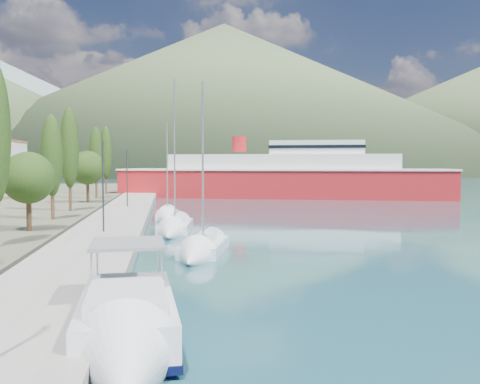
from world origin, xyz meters
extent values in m
plane|color=#1D4A54|center=(0.00, 120.00, 0.00)|extent=(1400.00, 1400.00, 0.00)
cube|color=gray|center=(-9.00, 26.00, 0.40)|extent=(5.00, 88.00, 0.80)
cone|color=slate|center=(80.00, 680.00, 90.00)|extent=(760.00, 760.00, 180.00)
cone|color=#465836|center=(40.00, 400.00, 57.50)|extent=(480.00, 480.00, 115.00)
cylinder|color=#47301E|center=(-14.25, 17.80, 1.82)|extent=(0.36, 0.36, 2.25)
sphere|color=#223B12|center=(-14.25, 17.80, 4.39)|extent=(3.60, 3.60, 3.60)
cylinder|color=#47301E|center=(-14.25, 25.49, 1.66)|extent=(0.30, 0.30, 1.93)
ellipsoid|color=#223B12|center=(-14.25, 25.49, 6.05)|extent=(1.80, 1.80, 6.84)
cylinder|color=#47301E|center=(-14.25, 33.72, 1.82)|extent=(0.30, 0.30, 2.24)
ellipsoid|color=#223B12|center=(-14.25, 33.72, 6.92)|extent=(1.80, 1.80, 7.95)
cylinder|color=#47301E|center=(-14.25, 45.42, 1.98)|extent=(0.36, 0.36, 2.55)
sphere|color=#223B12|center=(-14.25, 45.42, 4.88)|extent=(4.08, 4.08, 4.08)
cylinder|color=#47301E|center=(-14.25, 53.29, 1.77)|extent=(0.30, 0.30, 2.13)
ellipsoid|color=#223B12|center=(-14.25, 53.29, 6.62)|extent=(1.80, 1.80, 7.56)
cylinder|color=#47301E|center=(-14.25, 64.95, 1.86)|extent=(0.30, 0.30, 2.33)
ellipsoid|color=#223B12|center=(-14.25, 64.95, 7.16)|extent=(1.80, 1.80, 8.25)
cylinder|color=#2D2D33|center=(-9.00, 15.93, 3.80)|extent=(0.12, 0.12, 6.00)
cube|color=#2D2D33|center=(-9.00, 16.18, 6.80)|extent=(0.15, 0.50, 0.12)
cylinder|color=#2D2D33|center=(-9.00, 37.50, 3.80)|extent=(0.12, 0.12, 6.00)
cube|color=#2D2D33|center=(-9.00, 37.75, 6.80)|extent=(0.15, 0.50, 0.12)
cube|color=black|center=(-5.95, -4.35, -0.05)|extent=(2.82, 6.66, 0.73)
cube|color=silver|center=(-5.95, -4.35, 0.79)|extent=(3.12, 7.01, 1.15)
cube|color=black|center=(-5.95, -4.35, 0.26)|extent=(3.17, 7.10, 0.23)
cube|color=silver|center=(-5.90, -5.18, 1.52)|extent=(2.37, 3.47, 0.42)
cube|color=slate|center=(-6.06, -2.51, 2.67)|extent=(2.56, 2.98, 0.10)
cone|color=silver|center=(-5.70, -8.70, 0.58)|extent=(2.91, 3.50, 2.72)
cube|color=silver|center=(-2.56, 11.18, 0.25)|extent=(3.56, 5.98, 0.90)
cube|color=silver|center=(-2.65, 10.82, 0.85)|extent=(1.87, 2.50, 0.35)
cylinder|color=silver|center=(-2.65, 10.82, 5.42)|extent=(0.12, 0.12, 9.45)
cone|color=silver|center=(-3.41, 7.70, 0.25)|extent=(2.85, 3.08, 2.29)
cube|color=silver|center=(-4.10, 22.03, 0.26)|extent=(3.09, 6.73, 0.92)
cube|color=silver|center=(-4.15, 21.60, 0.87)|extent=(1.70, 2.75, 0.36)
cylinder|color=silver|center=(-4.15, 21.60, 6.33)|extent=(0.12, 0.12, 11.22)
cone|color=silver|center=(-4.59, 17.89, 0.26)|extent=(2.68, 3.29, 2.35)
cube|color=silver|center=(-4.72, 31.43, 0.24)|extent=(2.31, 5.13, 0.87)
cube|color=silver|center=(-4.73, 31.09, 0.82)|extent=(1.37, 2.06, 0.34)
cylinder|color=silver|center=(-4.73, 31.09, 5.04)|extent=(0.12, 0.12, 8.73)
cone|color=silver|center=(-4.78, 28.18, 0.24)|extent=(2.27, 2.41, 2.23)
cube|color=#B01A1D|center=(13.61, 62.95, 1.95)|extent=(52.38, 25.39, 4.98)
cube|color=silver|center=(13.61, 62.95, 4.44)|extent=(52.82, 25.80, 0.27)
cube|color=silver|center=(13.61, 62.95, 5.51)|extent=(36.59, 18.95, 2.67)
cube|color=silver|center=(18.70, 61.38, 7.91)|extent=(15.74, 10.57, 2.13)
cylinder|color=#B01A1D|center=(6.82, 65.05, 8.53)|extent=(2.31, 2.31, 2.49)
camera|label=1|loc=(-4.72, -20.68, 5.33)|focal=40.00mm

